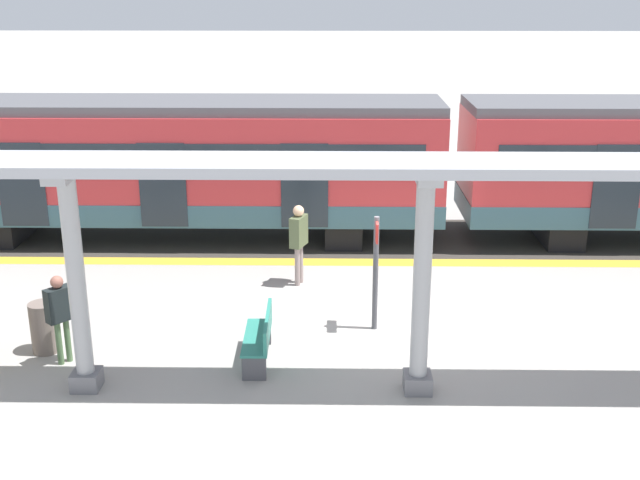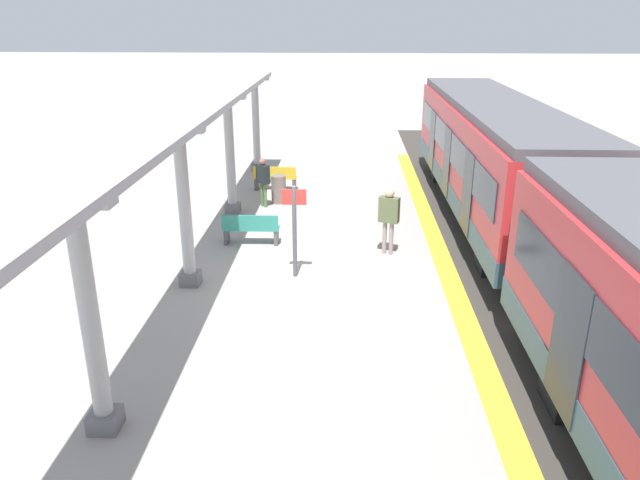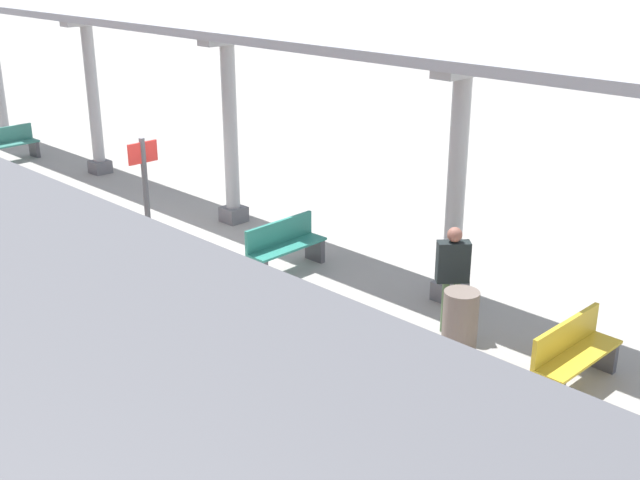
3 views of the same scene
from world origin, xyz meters
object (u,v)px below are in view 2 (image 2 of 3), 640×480
canopy_pillar_fourth (90,320)px  trash_bin (279,189)px  bench_mid_platform (251,229)px  passenger_waiting_near_edge (389,213)px  passenger_by_the_benches (263,177)px  train_near_carriage (491,157)px  bench_far_end (275,178)px  canopy_pillar_third (185,208)px  canopy_pillar_second (230,155)px  canopy_pillar_nearest (256,124)px  platform_info_sign (294,223)px

canopy_pillar_fourth → trash_bin: size_ratio=3.97×
bench_mid_platform → passenger_waiting_near_edge: 3.72m
canopy_pillar_fourth → passenger_by_the_benches: 11.12m
passenger_waiting_near_edge → train_near_carriage: bearing=-134.6°
train_near_carriage → passenger_waiting_near_edge: bearing=45.4°
bench_far_end → trash_bin: bearing=101.2°
canopy_pillar_third → bench_mid_platform: bearing=-111.1°
train_near_carriage → canopy_pillar_second: size_ratio=3.67×
canopy_pillar_third → bench_mid_platform: canopy_pillar_third is taller
canopy_pillar_fourth → bench_mid_platform: canopy_pillar_fourth is taller
canopy_pillar_second → trash_bin: bearing=-139.9°
canopy_pillar_second → passenger_by_the_benches: canopy_pillar_second is taller
bench_mid_platform → train_near_carriage: bearing=-158.1°
trash_bin → passenger_by_the_benches: (0.43, 0.47, 0.54)m
train_near_carriage → canopy_pillar_nearest: size_ratio=3.67×
canopy_pillar_second → platform_info_sign: bearing=116.4°
bench_far_end → canopy_pillar_third: bearing=82.6°
canopy_pillar_nearest → passenger_waiting_near_edge: size_ratio=2.05×
bench_far_end → canopy_pillar_fourth: bearing=85.5°
platform_info_sign → train_near_carriage: bearing=-139.0°
canopy_pillar_third → bench_far_end: canopy_pillar_third is taller
train_near_carriage → canopy_pillar_fourth: bearing=53.1°
train_near_carriage → bench_far_end: (6.81, -2.59, -1.39)m
bench_mid_platform → bench_far_end: same height
canopy_pillar_third → passenger_waiting_near_edge: bearing=-155.7°
canopy_pillar_second → canopy_pillar_third: 5.31m
canopy_pillar_fourth → passenger_waiting_near_edge: 8.57m
train_near_carriage → canopy_pillar_second: canopy_pillar_second is taller
canopy_pillar_third → passenger_by_the_benches: canopy_pillar_third is taller
canopy_pillar_second → passenger_by_the_benches: (-0.89, -0.64, -0.84)m
bench_far_end → passenger_waiting_near_edge: 6.89m
canopy_pillar_second → canopy_pillar_third: (0.00, 5.31, 0.00)m
canopy_pillar_nearest → bench_far_end: (-1.03, 2.76, -1.39)m
bench_mid_platform → bench_far_end: (-0.03, -5.34, 0.00)m
canopy_pillar_nearest → canopy_pillar_third: bearing=90.0°
canopy_pillar_nearest → canopy_pillar_third: same height
canopy_pillar_second → canopy_pillar_fourth: 10.41m
canopy_pillar_fourth → bench_mid_platform: 7.88m
canopy_pillar_fourth → canopy_pillar_third: bearing=-90.0°
canopy_pillar_second → bench_mid_platform: (-1.00, 2.73, -1.39)m
canopy_pillar_fourth → platform_info_sign: 6.16m
canopy_pillar_second → bench_far_end: 3.13m
platform_info_sign → passenger_waiting_near_edge: 2.73m
canopy_pillar_second → trash_bin: 2.21m
bench_mid_platform → canopy_pillar_nearest: bearing=-83.0°
platform_info_sign → canopy_pillar_fourth: bearing=67.4°
canopy_pillar_third → passenger_waiting_near_edge: canopy_pillar_third is taller
bench_mid_platform → passenger_by_the_benches: bearing=-88.1°
canopy_pillar_nearest → platform_info_sign: 10.39m
trash_bin → canopy_pillar_fourth: bearing=83.5°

